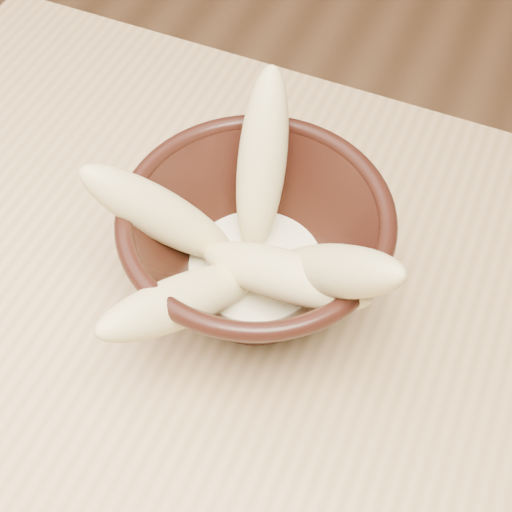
{
  "coord_description": "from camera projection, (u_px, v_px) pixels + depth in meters",
  "views": [
    {
      "loc": [
        -0.11,
        -0.1,
        1.2
      ],
      "look_at": [
        -0.22,
        0.16,
        0.8
      ],
      "focal_mm": 50.0,
      "sensor_mm": 36.0,
      "label": 1
    }
  ],
  "objects": [
    {
      "name": "banana_left",
      "position": [
        161.0,
        215.0,
        0.47
      ],
      "size": [
        0.12,
        0.08,
        0.12
      ],
      "primitive_type": "ellipsoid",
      "rotation": [
        0.76,
        0.0,
        -1.13
      ],
      "color": "#EADD8A",
      "rests_on": "bowl"
    },
    {
      "name": "banana_front",
      "position": [
        185.0,
        300.0,
        0.44
      ],
      "size": [
        0.08,
        0.14,
        0.1
      ],
      "primitive_type": "ellipsoid",
      "rotation": [
        1.05,
        0.0,
        -0.37
      ],
      "color": "#EADD8A",
      "rests_on": "bowl"
    },
    {
      "name": "banana_across",
      "position": [
        282.0,
        274.0,
        0.45
      ],
      "size": [
        0.13,
        0.05,
        0.07
      ],
      "primitive_type": "ellipsoid",
      "rotation": [
        1.25,
        0.0,
        1.43
      ],
      "color": "#EADD8A",
      "rests_on": "bowl"
    },
    {
      "name": "banana_upright",
      "position": [
        262.0,
        162.0,
        0.48
      ],
      "size": [
        0.05,
        0.1,
        0.13
      ],
      "primitive_type": "ellipsoid",
      "rotation": [
        0.57,
        0.0,
        3.36
      ],
      "color": "#EADD8A",
      "rests_on": "bowl"
    },
    {
      "name": "milk_puddle",
      "position": [
        256.0,
        269.0,
        0.5
      ],
      "size": [
        0.1,
        0.1,
        0.01
      ],
      "primitive_type": "cylinder",
      "color": "#FCF5CB",
      "rests_on": "bowl"
    },
    {
      "name": "banana_right",
      "position": [
        329.0,
        271.0,
        0.43
      ],
      "size": [
        0.13,
        0.09,
        0.13
      ],
      "primitive_type": "ellipsoid",
      "rotation": [
        0.74,
        0.0,
        1.08
      ],
      "color": "#EADD8A",
      "rests_on": "bowl"
    },
    {
      "name": "bowl",
      "position": [
        256.0,
        249.0,
        0.48
      ],
      "size": [
        0.18,
        0.18,
        0.1
      ],
      "rotation": [
        0.0,
        0.0,
        -0.29
      ],
      "color": "black",
      "rests_on": "table"
    }
  ]
}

